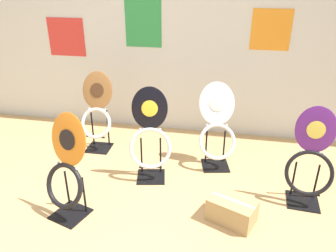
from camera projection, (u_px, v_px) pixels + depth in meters
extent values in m
plane|color=tan|center=(92.00, 251.00, 2.47)|extent=(14.00, 14.00, 0.00)
cube|color=silver|center=(157.00, 29.00, 3.95)|extent=(8.00, 0.06, 2.60)
cube|color=orange|center=(271.00, 30.00, 3.68)|extent=(0.44, 0.01, 0.46)
cube|color=#2D8E47|center=(143.00, 22.00, 3.92)|extent=(0.45, 0.01, 0.59)
cube|color=red|center=(66.00, 37.00, 4.19)|extent=(0.49, 0.01, 0.48)
cube|color=black|center=(151.00, 177.00, 3.37)|extent=(0.33, 0.33, 0.01)
cylinder|color=black|center=(142.00, 155.00, 3.37)|extent=(0.02, 0.02, 0.40)
cylinder|color=black|center=(161.00, 155.00, 3.37)|extent=(0.02, 0.02, 0.40)
cylinder|color=black|center=(150.00, 167.00, 3.23)|extent=(0.22, 0.06, 0.02)
torus|color=silver|center=(150.00, 148.00, 3.21)|extent=(0.44, 0.24, 0.41)
ellipsoid|color=black|center=(150.00, 108.00, 3.11)|extent=(0.35, 0.14, 0.42)
ellipsoid|color=yellow|center=(150.00, 109.00, 3.10)|extent=(0.16, 0.06, 0.16)
sphere|color=silver|center=(140.00, 129.00, 3.18)|extent=(0.02, 0.02, 0.02)
sphere|color=silver|center=(160.00, 129.00, 3.18)|extent=(0.02, 0.02, 0.02)
cube|color=black|center=(99.00, 148.00, 3.93)|extent=(0.29, 0.29, 0.01)
cylinder|color=black|center=(92.00, 127.00, 3.93)|extent=(0.02, 0.02, 0.45)
cylinder|color=black|center=(108.00, 128.00, 3.90)|extent=(0.02, 0.02, 0.45)
cylinder|color=black|center=(95.00, 137.00, 3.78)|extent=(0.22, 0.02, 0.02)
torus|color=silver|center=(96.00, 123.00, 3.77)|extent=(0.37, 0.21, 0.34)
ellipsoid|color=#936033|center=(97.00, 90.00, 3.74)|extent=(0.36, 0.16, 0.43)
ellipsoid|color=#4C2D19|center=(97.00, 90.00, 3.73)|extent=(0.16, 0.06, 0.16)
sphere|color=silver|center=(89.00, 109.00, 3.79)|extent=(0.02, 0.02, 0.02)
sphere|color=silver|center=(105.00, 110.00, 3.76)|extent=(0.02, 0.02, 0.02)
cube|color=black|center=(302.00, 201.00, 3.01)|extent=(0.30, 0.30, 0.01)
cylinder|color=black|center=(294.00, 178.00, 3.03)|extent=(0.02, 0.02, 0.35)
cylinder|color=black|center=(316.00, 181.00, 2.99)|extent=(0.02, 0.02, 0.35)
cylinder|color=black|center=(306.00, 193.00, 2.88)|extent=(0.22, 0.03, 0.02)
torus|color=black|center=(309.00, 173.00, 2.85)|extent=(0.42, 0.19, 0.40)
ellipsoid|color=#60237F|center=(316.00, 130.00, 2.77)|extent=(0.34, 0.11, 0.41)
ellipsoid|color=#E5CC4C|center=(316.00, 130.00, 2.76)|extent=(0.15, 0.04, 0.16)
sphere|color=silver|center=(300.00, 151.00, 2.85)|extent=(0.02, 0.02, 0.02)
sphere|color=silver|center=(323.00, 154.00, 2.81)|extent=(0.02, 0.02, 0.02)
cube|color=black|center=(215.00, 165.00, 3.57)|extent=(0.33, 0.33, 0.01)
cylinder|color=black|center=(206.00, 146.00, 3.57)|extent=(0.02, 0.02, 0.37)
cylinder|color=black|center=(224.00, 146.00, 3.57)|extent=(0.02, 0.02, 0.37)
cylinder|color=black|center=(217.00, 157.00, 3.43)|extent=(0.22, 0.07, 0.02)
torus|color=silver|center=(217.00, 142.00, 3.42)|extent=(0.43, 0.31, 0.35)
ellipsoid|color=white|center=(217.00, 103.00, 3.43)|extent=(0.40, 0.26, 0.43)
ellipsoid|color=silver|center=(217.00, 103.00, 3.42)|extent=(0.18, 0.10, 0.16)
sphere|color=silver|center=(207.00, 125.00, 3.44)|extent=(0.02, 0.02, 0.02)
sphere|color=silver|center=(227.00, 125.00, 3.44)|extent=(0.02, 0.02, 0.02)
cube|color=black|center=(71.00, 214.00, 2.85)|extent=(0.35, 0.35, 0.01)
cylinder|color=black|center=(67.00, 188.00, 2.89)|extent=(0.02, 0.02, 0.35)
cylinder|color=black|center=(84.00, 195.00, 2.80)|extent=(0.02, 0.02, 0.35)
cylinder|color=black|center=(62.00, 206.00, 2.73)|extent=(0.22, 0.08, 0.02)
torus|color=black|center=(64.00, 186.00, 2.70)|extent=(0.42, 0.29, 0.37)
ellipsoid|color=orange|center=(68.00, 139.00, 2.63)|extent=(0.39, 0.23, 0.45)
ellipsoid|color=black|center=(67.00, 140.00, 2.62)|extent=(0.17, 0.09, 0.17)
sphere|color=silver|center=(58.00, 163.00, 2.73)|extent=(0.02, 0.02, 0.02)
sphere|color=silver|center=(77.00, 169.00, 2.64)|extent=(0.02, 0.02, 0.02)
cube|color=tan|center=(232.00, 210.00, 2.74)|extent=(0.45, 0.37, 0.21)
cube|color=#B7AD89|center=(233.00, 200.00, 2.70)|extent=(0.36, 0.18, 0.00)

